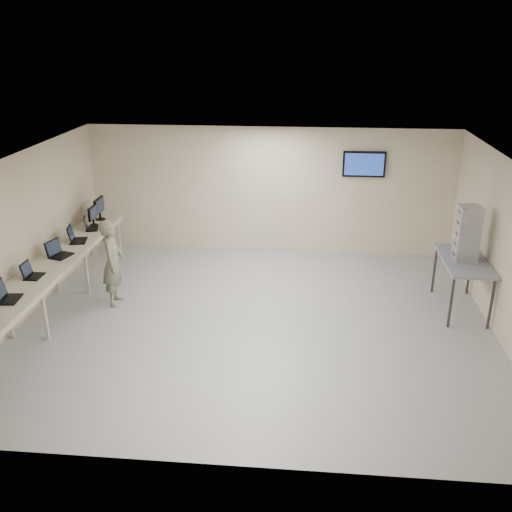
{
  "coord_description": "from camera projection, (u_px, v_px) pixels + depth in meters",
  "views": [
    {
      "loc": [
        0.84,
        -8.68,
        4.66
      ],
      "look_at": [
        0.0,
        0.2,
        1.15
      ],
      "focal_mm": 40.0,
      "sensor_mm": 36.0,
      "label": 1
    }
  ],
  "objects": [
    {
      "name": "room",
      "position": [
        257.0,
        244.0,
        9.35
      ],
      "size": [
        8.01,
        7.01,
        2.81
      ],
      "color": "#B2B2B2",
      "rests_on": "ground"
    },
    {
      "name": "side_table",
      "position": [
        464.0,
        263.0,
        9.96
      ],
      "size": [
        0.75,
        1.61,
        0.97
      ],
      "color": "gray",
      "rests_on": "ground"
    },
    {
      "name": "laptop_4",
      "position": [
        75.0,
        237.0,
        10.96
      ],
      "size": [
        0.4,
        0.45,
        0.31
      ],
      "rotation": [
        0.0,
        0.0,
        0.22
      ],
      "color": "black",
      "rests_on": "workbench"
    },
    {
      "name": "monitor_near",
      "position": [
        93.0,
        214.0,
        11.81
      ],
      "size": [
        0.18,
        0.41,
        0.41
      ],
      "color": "black",
      "rests_on": "workbench"
    },
    {
      "name": "workbench",
      "position": [
        48.0,
        271.0,
        9.83
      ],
      "size": [
        0.76,
        6.0,
        0.9
      ],
      "color": "beige",
      "rests_on": "ground"
    },
    {
      "name": "laptop_5",
      "position": [
        89.0,
        226.0,
        11.63
      ],
      "size": [
        0.36,
        0.38,
        0.26
      ],
      "rotation": [
        0.0,
        0.0,
        0.31
      ],
      "color": "black",
      "rests_on": "workbench"
    },
    {
      "name": "soldier",
      "position": [
        113.0,
        263.0,
        10.24
      ],
      "size": [
        0.46,
        0.63,
        1.6
      ],
      "primitive_type": "imported",
      "rotation": [
        0.0,
        0.0,
        1.7
      ],
      "color": "#575D4E",
      "rests_on": "ground"
    },
    {
      "name": "laptop_2",
      "position": [
        31.0,
        273.0,
        9.36
      ],
      "size": [
        0.28,
        0.34,
        0.26
      ],
      "rotation": [
        0.0,
        0.0,
        0.0
      ],
      "color": "black",
      "rests_on": "workbench"
    },
    {
      "name": "storage_bins",
      "position": [
        467.0,
        233.0,
        9.76
      ],
      "size": [
        0.36,
        0.4,
        0.96
      ],
      "color": "#AEAEAE",
      "rests_on": "side_table"
    },
    {
      "name": "laptop_3",
      "position": [
        58.0,
        252.0,
        10.23
      ],
      "size": [
        0.42,
        0.45,
        0.3
      ],
      "rotation": [
        0.0,
        0.0,
        -0.28
      ],
      "color": "black",
      "rests_on": "workbench"
    },
    {
      "name": "laptop_1",
      "position": [
        5.0,
        295.0,
        8.56
      ],
      "size": [
        0.35,
        0.41,
        0.3
      ],
      "rotation": [
        0.0,
        0.0,
        0.1
      ],
      "color": "black",
      "rests_on": "workbench"
    },
    {
      "name": "monitor_far",
      "position": [
        99.0,
        207.0,
        12.16
      ],
      "size": [
        0.21,
        0.48,
        0.47
      ],
      "color": "black",
      "rests_on": "workbench"
    }
  ]
}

